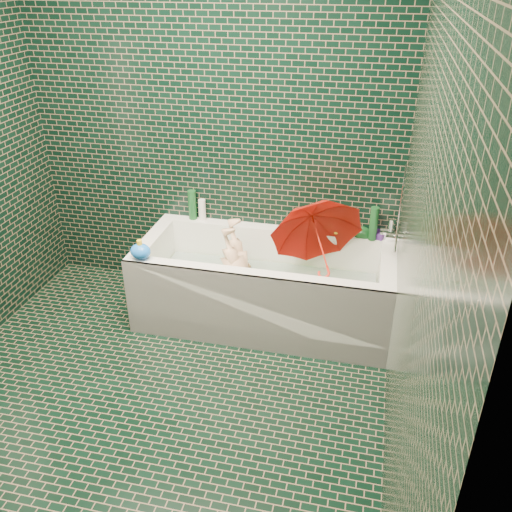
% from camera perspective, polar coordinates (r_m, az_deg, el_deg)
% --- Properties ---
extents(floor, '(2.80, 2.80, 0.00)m').
position_cam_1_polar(floor, '(3.22, -11.32, -15.51)').
color(floor, black).
rests_on(floor, ground).
extents(wall_back, '(2.80, 0.00, 2.80)m').
position_cam_1_polar(wall_back, '(3.76, -4.61, 13.66)').
color(wall_back, black).
rests_on(wall_back, floor).
extents(wall_right, '(0.00, 2.80, 2.80)m').
position_cam_1_polar(wall_right, '(2.29, 16.68, 2.35)').
color(wall_right, black).
rests_on(wall_right, floor).
extents(bathtub, '(1.70, 0.75, 0.55)m').
position_cam_1_polar(bathtub, '(3.73, 0.86, -3.92)').
color(bathtub, white).
rests_on(bathtub, floor).
extents(bath_mat, '(1.35, 0.47, 0.01)m').
position_cam_1_polar(bath_mat, '(3.77, 0.91, -4.49)').
color(bath_mat, green).
rests_on(bath_mat, bathtub).
extents(water, '(1.48, 0.53, 0.00)m').
position_cam_1_polar(water, '(3.69, 0.93, -2.62)').
color(water, silver).
rests_on(water, bathtub).
extents(faucet, '(0.18, 0.19, 0.55)m').
position_cam_1_polar(faucet, '(3.41, 14.48, 2.58)').
color(faucet, silver).
rests_on(faucet, wall_right).
extents(child, '(0.86, 0.35, 0.34)m').
position_cam_1_polar(child, '(3.68, -1.57, -2.55)').
color(child, '#E2B38D').
rests_on(child, bathtub).
extents(umbrella, '(0.82, 0.90, 0.87)m').
position_cam_1_polar(umbrella, '(3.50, 6.78, 1.31)').
color(umbrella, red).
rests_on(umbrella, bathtub).
extents(soap_bottle_a, '(0.12, 0.12, 0.28)m').
position_cam_1_polar(soap_bottle_a, '(3.78, 13.89, 1.61)').
color(soap_bottle_a, white).
rests_on(soap_bottle_a, bathtub).
extents(soap_bottle_b, '(0.12, 0.12, 0.20)m').
position_cam_1_polar(soap_bottle_b, '(3.77, 12.44, 1.71)').
color(soap_bottle_b, '#452078').
rests_on(soap_bottle_b, bathtub).
extents(soap_bottle_c, '(0.13, 0.13, 0.16)m').
position_cam_1_polar(soap_bottle_c, '(3.77, 11.04, 1.81)').
color(soap_bottle_c, '#154B20').
rests_on(soap_bottle_c, bathtub).
extents(bottle_right_tall, '(0.07, 0.07, 0.23)m').
position_cam_1_polar(bottle_right_tall, '(3.72, 12.27, 3.35)').
color(bottle_right_tall, '#154B20').
rests_on(bottle_right_tall, bathtub).
extents(bottle_right_pump, '(0.05, 0.05, 0.16)m').
position_cam_1_polar(bottle_right_pump, '(3.75, 14.03, 2.67)').
color(bottle_right_pump, silver).
rests_on(bottle_right_pump, bathtub).
extents(bottle_left_tall, '(0.08, 0.08, 0.22)m').
position_cam_1_polar(bottle_left_tall, '(3.97, -6.71, 5.37)').
color(bottle_left_tall, '#154B20').
rests_on(bottle_left_tall, bathtub).
extents(bottle_left_short, '(0.06, 0.06, 0.16)m').
position_cam_1_polar(bottle_left_short, '(3.97, -5.69, 4.87)').
color(bottle_left_short, white).
rests_on(bottle_left_short, bathtub).
extents(rubber_duck, '(0.12, 0.09, 0.09)m').
position_cam_1_polar(rubber_duck, '(3.77, 8.69, 2.74)').
color(rubber_duck, yellow).
rests_on(rubber_duck, bathtub).
extents(bath_toy, '(0.14, 0.12, 0.13)m').
position_cam_1_polar(bath_toy, '(3.49, -12.07, 0.50)').
color(bath_toy, blue).
rests_on(bath_toy, bathtub).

